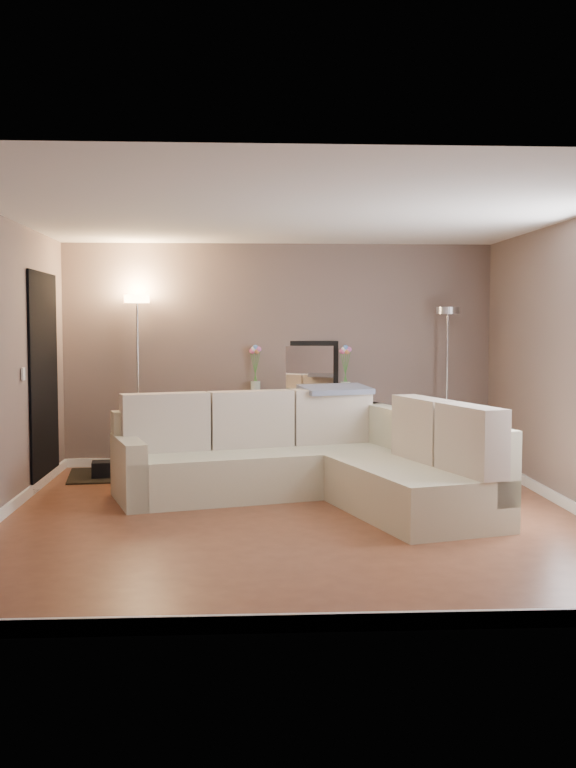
{
  "coord_description": "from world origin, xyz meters",
  "views": [
    {
      "loc": [
        -0.45,
        -7.25,
        1.66
      ],
      "look_at": [
        0.0,
        0.8,
        1.1
      ],
      "focal_mm": 40.0,
      "sensor_mm": 36.0,
      "label": 1
    }
  ],
  "objects": [
    {
      "name": "floor_lamp_lit",
      "position": [
        -1.62,
        2.57,
        1.41
      ],
      "size": [
        0.32,
        0.32,
        2.0
      ],
      "color": "silver",
      "rests_on": "floor"
    },
    {
      "name": "floor",
      "position": [
        0.0,
        0.0,
        -0.01
      ],
      "size": [
        5.0,
        5.5,
        0.01
      ],
      "primitive_type": "cube",
      "color": "brown",
      "rests_on": "ground"
    },
    {
      "name": "flower_vase_left",
      "position": [
        -0.28,
        2.66,
        1.05
      ],
      "size": [
        0.15,
        0.13,
        0.65
      ],
      "color": "silver",
      "rests_on": "console_table"
    },
    {
      "name": "baseboard_right",
      "position": [
        2.48,
        0.0,
        0.05
      ],
      "size": [
        0.03,
        5.5,
        0.1
      ],
      "primitive_type": "cube",
      "color": "white",
      "rests_on": "ground"
    },
    {
      "name": "wall_front",
      "position": [
        0.0,
        -2.76,
        1.3
      ],
      "size": [
        5.0,
        0.02,
        2.6
      ],
      "primitive_type": "cube",
      "color": "#75625A",
      "rests_on": "ground"
    },
    {
      "name": "table_decor",
      "position": [
        0.23,
        2.56,
        0.81
      ],
      "size": [
        0.52,
        0.15,
        0.12
      ],
      "color": "orange",
      "rests_on": "console_table"
    },
    {
      "name": "charcoal_rug",
      "position": [
        -1.68,
        2.18,
        0.01
      ],
      "size": [
        1.41,
        1.13,
        0.02
      ],
      "primitive_type": "cube",
      "rotation": [
        0.0,
        0.0,
        0.13
      ],
      "color": "black",
      "rests_on": "floor"
    },
    {
      "name": "throw_blanket",
      "position": [
        0.54,
        1.58,
        0.99
      ],
      "size": [
        0.81,
        0.63,
        0.1
      ],
      "primitive_type": "cube",
      "rotation": [
        0.1,
        0.0,
        0.34
      ],
      "color": "gray",
      "rests_on": "sectional_sofa"
    },
    {
      "name": "baseboard_front",
      "position": [
        0.0,
        -2.73,
        0.05
      ],
      "size": [
        5.0,
        0.03,
        0.1
      ],
      "primitive_type": "cube",
      "color": "white",
      "rests_on": "ground"
    },
    {
      "name": "leaning_mirror",
      "position": [
        0.26,
        2.75,
        1.13
      ],
      "size": [
        0.87,
        0.15,
        0.68
      ],
      "color": "black",
      "rests_on": "console_table"
    },
    {
      "name": "sectional_sofa",
      "position": [
        0.25,
        0.75,
        0.37
      ],
      "size": [
        3.49,
        2.88,
        1.0
      ],
      "color": "beige",
      "rests_on": "floor"
    },
    {
      "name": "flower_vase_right",
      "position": [
        0.76,
        2.52,
        1.05
      ],
      "size": [
        0.15,
        0.13,
        0.65
      ],
      "color": "silver",
      "rests_on": "console_table"
    },
    {
      "name": "ceiling",
      "position": [
        0.0,
        0.0,
        2.6
      ],
      "size": [
        5.0,
        5.5,
        0.01
      ],
      "primitive_type": "cube",
      "color": "white",
      "rests_on": "ground"
    },
    {
      "name": "baseboard_left",
      "position": [
        -2.48,
        0.0,
        0.05
      ],
      "size": [
        0.03,
        5.5,
        0.1
      ],
      "primitive_type": "cube",
      "color": "white",
      "rests_on": "ground"
    },
    {
      "name": "switch_plate",
      "position": [
        -2.48,
        0.85,
        1.2
      ],
      "size": [
        0.02,
        0.08,
        0.12
      ],
      "primitive_type": "cube",
      "color": "white",
      "rests_on": "ground"
    },
    {
      "name": "wall_back",
      "position": [
        0.0,
        2.76,
        1.3
      ],
      "size": [
        5.0,
        0.02,
        2.6
      ],
      "primitive_type": "cube",
      "color": "#75625A",
      "rests_on": "ground"
    },
    {
      "name": "floor_lamp_unlit",
      "position": [
        1.92,
        2.44,
        1.32
      ],
      "size": [
        0.32,
        0.32,
        1.86
      ],
      "color": "silver",
      "rests_on": "floor"
    },
    {
      "name": "console_table",
      "position": [
        0.17,
        2.6,
        0.43
      ],
      "size": [
        1.27,
        0.49,
        0.76
      ],
      "color": "black",
      "rests_on": "floor"
    },
    {
      "name": "doorway",
      "position": [
        -2.48,
        1.7,
        1.1
      ],
      "size": [
        0.02,
        1.2,
        2.2
      ],
      "primitive_type": "cube",
      "color": "black",
      "rests_on": "ground"
    },
    {
      "name": "baseboard_back",
      "position": [
        0.0,
        2.73,
        0.05
      ],
      "size": [
        5.0,
        0.03,
        0.1
      ],
      "primitive_type": "cube",
      "color": "white",
      "rests_on": "ground"
    },
    {
      "name": "black_bag",
      "position": [
        -1.88,
        2.03,
        0.06
      ],
      "size": [
        0.4,
        0.3,
        0.24
      ],
      "primitive_type": "cube",
      "rotation": [
        0.0,
        0.0,
        0.13
      ],
      "color": "black",
      "rests_on": "charcoal_rug"
    }
  ]
}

